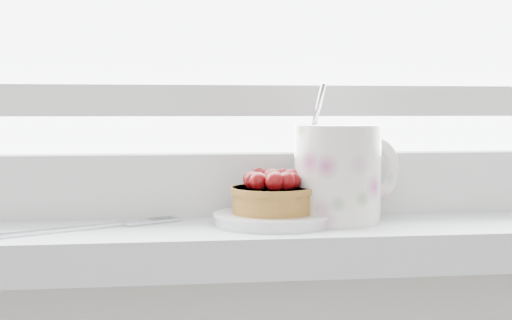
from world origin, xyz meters
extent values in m
cube|color=silver|center=(0.00, 1.90, 0.92)|extent=(1.60, 0.20, 0.04)
cube|color=silver|center=(0.00, 1.97, 0.97)|extent=(1.30, 0.05, 0.07)
cube|color=silver|center=(0.00, 1.97, 1.07)|extent=(1.30, 0.04, 0.04)
cylinder|color=silver|center=(0.00, 1.88, 0.95)|extent=(0.12, 0.12, 0.01)
cylinder|color=brown|center=(0.00, 1.88, 0.97)|extent=(0.08, 0.08, 0.03)
cylinder|color=brown|center=(0.00, 1.88, 0.98)|extent=(0.09, 0.09, 0.01)
sphere|color=#4A0709|center=(0.00, 1.88, 0.99)|extent=(0.02, 0.02, 0.02)
sphere|color=#4A0709|center=(0.02, 1.89, 0.99)|extent=(0.02, 0.02, 0.02)
sphere|color=#4A0709|center=(0.01, 1.90, 0.99)|extent=(0.02, 0.02, 0.02)
sphere|color=#4A0709|center=(0.00, 1.91, 0.99)|extent=(0.02, 0.02, 0.02)
sphere|color=#4A0709|center=(-0.02, 1.91, 0.99)|extent=(0.02, 0.02, 0.02)
sphere|color=#4A0709|center=(-0.03, 1.90, 0.99)|extent=(0.02, 0.02, 0.02)
sphere|color=#4A0709|center=(-0.03, 1.88, 0.99)|extent=(0.02, 0.02, 0.02)
sphere|color=#4A0709|center=(-0.02, 1.87, 0.99)|extent=(0.02, 0.02, 0.02)
sphere|color=#4A0709|center=(-0.01, 1.86, 0.99)|extent=(0.02, 0.02, 0.02)
sphere|color=#4A0709|center=(0.01, 1.86, 0.99)|extent=(0.02, 0.02, 0.02)
sphere|color=#4A0709|center=(0.02, 1.87, 0.99)|extent=(0.02, 0.02, 0.02)
cylinder|color=silver|center=(0.07, 1.89, 0.99)|extent=(0.12, 0.12, 0.10)
cylinder|color=black|center=(0.07, 1.89, 1.04)|extent=(0.08, 0.08, 0.01)
torus|color=silver|center=(0.11, 1.91, 0.99)|extent=(0.07, 0.04, 0.07)
cylinder|color=silver|center=(0.05, 1.90, 1.06)|extent=(0.02, 0.02, 0.06)
cube|color=silver|center=(-0.23, 1.86, 0.94)|extent=(0.10, 0.06, 0.00)
cube|color=silver|center=(-0.17, 1.89, 0.94)|extent=(0.02, 0.02, 0.00)
cube|color=silver|center=(-0.15, 1.91, 0.94)|extent=(0.04, 0.04, 0.00)
cube|color=silver|center=(-0.11, 1.91, 0.94)|extent=(0.03, 0.02, 0.00)
cube|color=silver|center=(-0.12, 1.92, 0.94)|extent=(0.03, 0.02, 0.00)
cube|color=silver|center=(-0.12, 1.92, 0.94)|extent=(0.03, 0.02, 0.00)
cube|color=silver|center=(-0.12, 1.93, 0.94)|extent=(0.03, 0.02, 0.00)
camera|label=1|loc=(-0.12, 1.15, 1.06)|focal=50.00mm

